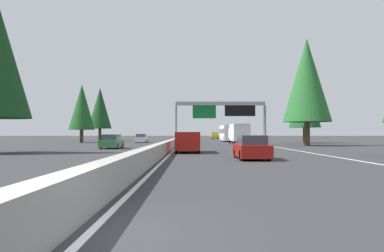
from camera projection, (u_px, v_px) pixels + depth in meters
name	position (u px, v px, depth m)	size (l,w,h in m)	color
ground_plane	(181.00, 142.00, 65.92)	(320.00, 320.00, 0.00)	#2D2D30
median_barrier	(182.00, 138.00, 85.92)	(180.00, 0.56, 0.90)	#9E9B93
shoulder_stripe_right	(238.00, 141.00, 75.93)	(160.00, 0.16, 0.01)	silver
shoulder_stripe_median	(184.00, 141.00, 75.91)	(160.00, 0.16, 0.01)	silver
sign_gantry_overhead	(222.00, 110.00, 50.92)	(0.50, 12.68, 5.94)	gray
sedan_far_right	(251.00, 148.00, 22.77)	(4.40, 1.80, 1.47)	maroon
minivan_far_center	(188.00, 141.00, 30.51)	(5.00, 1.95, 1.69)	maroon
bus_mid_center	(228.00, 133.00, 71.63)	(11.50, 2.55, 3.10)	white
pickup_distant_b	(215.00, 135.00, 108.88)	(5.60, 2.00, 1.86)	#AD931E
sedan_distant_a	(191.00, 138.00, 70.13)	(4.40, 1.80, 1.47)	#2D6B38
box_truck_mid_right	(239.00, 133.00, 56.18)	(8.50, 2.40, 2.95)	white
sedan_near_right	(191.00, 137.00, 86.72)	(4.40, 1.80, 1.47)	red
oncoming_near	(112.00, 142.00, 38.45)	(4.40, 1.80, 1.47)	#2D6B38
oncoming_far	(142.00, 139.00, 62.22)	(4.40, 1.80, 1.47)	silver
conifer_right_near	(307.00, 80.00, 47.33)	(6.09, 6.09, 13.85)	#4C3823
conifer_right_mid	(305.00, 100.00, 60.36)	(5.08, 5.08, 11.54)	#4C3823
conifer_left_near	(82.00, 107.00, 62.53)	(4.35, 4.35, 9.90)	#4C3823
conifer_left_mid	(100.00, 108.00, 85.98)	(5.38, 5.38, 12.24)	#4C3823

